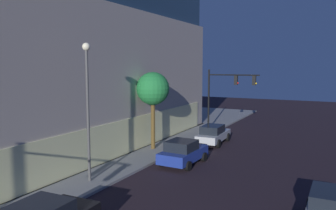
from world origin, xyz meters
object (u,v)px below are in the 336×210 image
traffic_light_far_corner (227,88)px  car_blue (183,152)px  sidewalk_tree (153,89)px  street_lamp_sidewalk (87,95)px  car_silver (213,134)px

traffic_light_far_corner → car_blue: (-11.98, -0.77, -3.62)m
sidewalk_tree → car_blue: 5.92m
traffic_light_far_corner → car_blue: size_ratio=1.49×
street_lamp_sidewalk → sidewalk_tree: size_ratio=1.28×
traffic_light_far_corner → car_silver: bearing=-174.8°
sidewalk_tree → car_silver: (4.39, -3.39, -3.98)m
car_blue → car_silver: car_blue is taller
car_silver → sidewalk_tree: bearing=142.3°
traffic_light_far_corner → street_lamp_sidewalk: street_lamp_sidewalk is taller
sidewalk_tree → car_silver: sidewalk_tree is taller
street_lamp_sidewalk → car_silver: street_lamp_sidewalk is taller
car_blue → car_silver: bearing=2.5°
traffic_light_far_corner → car_blue: 12.54m
sidewalk_tree → car_blue: bearing=-122.9°
sidewalk_tree → car_blue: sidewalk_tree is taller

